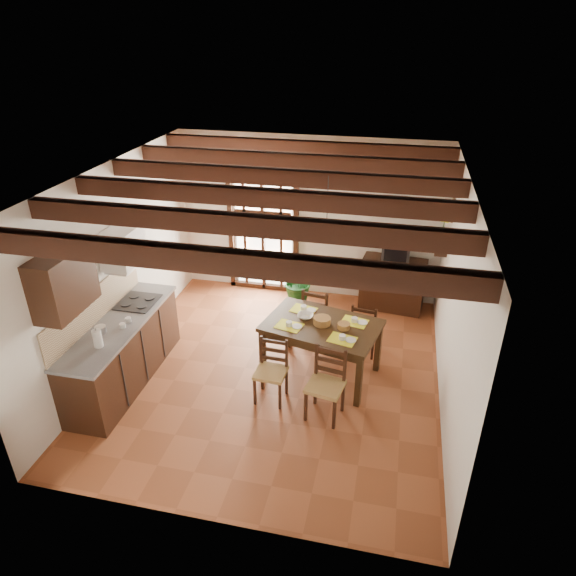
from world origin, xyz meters
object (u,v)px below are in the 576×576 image
(chair_far_left, at_px, (317,324))
(sideboard, at_px, (392,284))
(kitchen_counter, at_px, (123,351))
(chair_far_right, at_px, (364,337))
(crt_tv, at_px, (396,250))
(chair_near_right, at_px, (325,396))
(dining_table, at_px, (322,331))
(chair_near_left, at_px, (271,382))
(pendant_lamp, at_px, (326,233))
(potted_plant, at_px, (299,280))

(chair_far_left, xyz_separation_m, sideboard, (1.07, 1.28, 0.15))
(kitchen_counter, height_order, chair_far_left, kitchen_counter)
(chair_far_right, bearing_deg, chair_far_left, -4.61)
(sideboard, height_order, crt_tv, crt_tv)
(chair_near_right, xyz_separation_m, chair_far_right, (0.35, 1.50, -0.03))
(kitchen_counter, distance_m, sideboard, 4.47)
(dining_table, relative_size, chair_near_left, 1.98)
(chair_near_left, height_order, sideboard, sideboard)
(sideboard, height_order, pendant_lamp, pendant_lamp)
(chair_near_right, bearing_deg, potted_plant, 118.72)
(potted_plant, bearing_deg, crt_tv, 15.10)
(chair_far_left, distance_m, pendant_lamp, 1.94)
(chair_far_left, height_order, pendant_lamp, pendant_lamp)
(chair_near_left, xyz_separation_m, crt_tv, (1.42, 2.77, 0.81))
(potted_plant, distance_m, pendant_lamp, 2.29)
(sideboard, xyz_separation_m, crt_tv, (0.00, -0.01, 0.63))
(kitchen_counter, distance_m, dining_table, 2.69)
(chair_near_right, xyz_separation_m, pendant_lamp, (-0.19, 0.93, 1.79))
(kitchen_counter, xyz_separation_m, chair_far_left, (2.39, 1.54, -0.18))
(potted_plant, xyz_separation_m, pendant_lamp, (0.65, -1.60, 1.51))
(chair_near_left, relative_size, chair_near_right, 0.91)
(dining_table, distance_m, crt_tv, 2.32)
(sideboard, distance_m, crt_tv, 0.63)
(chair_near_left, bearing_deg, chair_near_right, -10.07)
(dining_table, distance_m, pendant_lamp, 1.37)
(chair_far_left, bearing_deg, kitchen_counter, 42.30)
(chair_far_right, bearing_deg, kitchen_counter, 32.15)
(dining_table, bearing_deg, crt_tv, 80.44)
(chair_near_right, bearing_deg, sideboard, 87.24)
(chair_near_right, distance_m, pendant_lamp, 2.02)
(dining_table, relative_size, sideboard, 1.61)
(chair_far_left, distance_m, potted_plant, 1.02)
(dining_table, relative_size, chair_near_right, 1.81)
(chair_near_right, xyz_separation_m, sideboard, (0.69, 2.95, 0.15))
(chair_near_right, bearing_deg, pendant_lamp, 111.97)
(kitchen_counter, bearing_deg, pendant_lamp, 17.41)
(chair_near_right, relative_size, pendant_lamp, 1.10)
(kitchen_counter, height_order, chair_near_right, kitchen_counter)
(chair_near_right, distance_m, chair_far_right, 1.54)
(dining_table, xyz_separation_m, chair_near_right, (0.19, -0.83, -0.42))
(sideboard, bearing_deg, kitchen_counter, -134.01)
(pendant_lamp, bearing_deg, kitchen_counter, -162.59)
(chair_near_left, xyz_separation_m, chair_far_right, (1.08, 1.33, -0.00))
(dining_table, relative_size, potted_plant, 0.89)
(kitchen_counter, xyz_separation_m, pendant_lamp, (2.58, 0.81, 1.60))
(crt_tv, bearing_deg, potted_plant, -163.34)
(chair_far_left, distance_m, crt_tv, 1.84)
(chair_far_left, xyz_separation_m, potted_plant, (-0.46, 0.86, 0.28))
(dining_table, xyz_separation_m, pendant_lamp, (0.00, 0.10, 1.37))
(kitchen_counter, height_order, chair_near_left, kitchen_counter)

